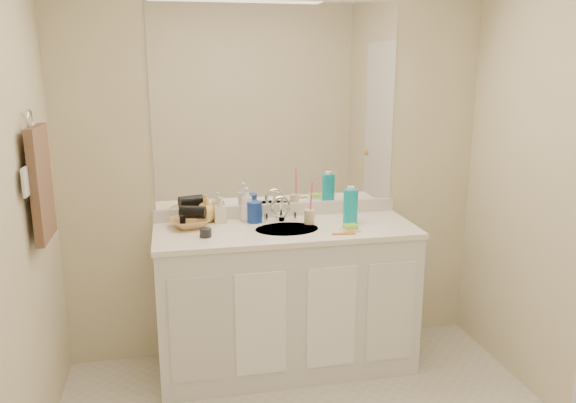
% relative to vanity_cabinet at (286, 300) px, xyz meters
% --- Properties ---
extents(wall_back, '(2.60, 0.02, 2.40)m').
position_rel_vanity_cabinet_xyz_m(wall_back, '(0.00, 0.28, 0.77)').
color(wall_back, beige).
rests_on(wall_back, floor).
extents(vanity_cabinet, '(1.50, 0.55, 0.85)m').
position_rel_vanity_cabinet_xyz_m(vanity_cabinet, '(0.00, 0.00, 0.00)').
color(vanity_cabinet, silver).
rests_on(vanity_cabinet, floor).
extents(countertop, '(1.52, 0.57, 0.03)m').
position_rel_vanity_cabinet_xyz_m(countertop, '(0.00, 0.00, 0.44)').
color(countertop, white).
rests_on(countertop, vanity_cabinet).
extents(backsplash, '(1.52, 0.03, 0.08)m').
position_rel_vanity_cabinet_xyz_m(backsplash, '(0.00, 0.26, 0.50)').
color(backsplash, silver).
rests_on(backsplash, countertop).
extents(sink_basin, '(0.37, 0.37, 0.02)m').
position_rel_vanity_cabinet_xyz_m(sink_basin, '(0.00, -0.02, 0.44)').
color(sink_basin, silver).
rests_on(sink_basin, countertop).
extents(faucet, '(0.02, 0.02, 0.11)m').
position_rel_vanity_cabinet_xyz_m(faucet, '(0.00, 0.16, 0.51)').
color(faucet, silver).
rests_on(faucet, countertop).
extents(mirror, '(1.48, 0.01, 1.20)m').
position_rel_vanity_cabinet_xyz_m(mirror, '(0.00, 0.27, 1.14)').
color(mirror, white).
rests_on(mirror, wall_back).
extents(blue_mug, '(0.09, 0.09, 0.13)m').
position_rel_vanity_cabinet_xyz_m(blue_mug, '(-0.16, 0.16, 0.52)').
color(blue_mug, navy).
rests_on(blue_mug, countertop).
extents(tan_cup, '(0.07, 0.07, 0.08)m').
position_rel_vanity_cabinet_xyz_m(tan_cup, '(0.15, 0.06, 0.50)').
color(tan_cup, beige).
rests_on(tan_cup, countertop).
extents(toothbrush, '(0.02, 0.04, 0.21)m').
position_rel_vanity_cabinet_xyz_m(toothbrush, '(0.16, 0.06, 0.60)').
color(toothbrush, '#FF4386').
rests_on(toothbrush, tan_cup).
extents(mouthwash_bottle, '(0.11, 0.11, 0.21)m').
position_rel_vanity_cabinet_xyz_m(mouthwash_bottle, '(0.40, 0.02, 0.56)').
color(mouthwash_bottle, '#0E9AAC').
rests_on(mouthwash_bottle, countertop).
extents(soap_dish, '(0.11, 0.09, 0.01)m').
position_rel_vanity_cabinet_xyz_m(soap_dish, '(0.34, -0.13, 0.46)').
color(soap_dish, silver).
rests_on(soap_dish, countertop).
extents(green_soap, '(0.08, 0.06, 0.03)m').
position_rel_vanity_cabinet_xyz_m(green_soap, '(0.34, -0.13, 0.48)').
color(green_soap, '#A4E638').
rests_on(green_soap, soap_dish).
extents(orange_comb, '(0.13, 0.04, 0.01)m').
position_rel_vanity_cabinet_xyz_m(orange_comb, '(0.29, -0.19, 0.46)').
color(orange_comb, orange).
rests_on(orange_comb, countertop).
extents(dark_jar, '(0.07, 0.07, 0.05)m').
position_rel_vanity_cabinet_xyz_m(dark_jar, '(-0.47, -0.08, 0.48)').
color(dark_jar, black).
rests_on(dark_jar, countertop).
extents(soap_bottle_white, '(0.08, 0.08, 0.21)m').
position_rel_vanity_cabinet_xyz_m(soap_bottle_white, '(-0.20, 0.19, 0.56)').
color(soap_bottle_white, white).
rests_on(soap_bottle_white, countertop).
extents(soap_bottle_cream, '(0.07, 0.07, 0.15)m').
position_rel_vanity_cabinet_xyz_m(soap_bottle_cream, '(-0.36, 0.20, 0.53)').
color(soap_bottle_cream, beige).
rests_on(soap_bottle_cream, countertop).
extents(soap_bottle_yellow, '(0.15, 0.15, 0.15)m').
position_rel_vanity_cabinet_xyz_m(soap_bottle_yellow, '(-0.44, 0.23, 0.53)').
color(soap_bottle_yellow, '#E6BE59').
rests_on(soap_bottle_yellow, countertop).
extents(wicker_basket, '(0.27, 0.27, 0.05)m').
position_rel_vanity_cabinet_xyz_m(wicker_basket, '(-0.55, 0.13, 0.48)').
color(wicker_basket, '#B58549').
rests_on(wicker_basket, countertop).
extents(hair_dryer, '(0.16, 0.11, 0.07)m').
position_rel_vanity_cabinet_xyz_m(hair_dryer, '(-0.53, 0.13, 0.54)').
color(hair_dryer, black).
rests_on(hair_dryer, wicker_basket).
extents(towel_ring, '(0.01, 0.11, 0.11)m').
position_rel_vanity_cabinet_xyz_m(towel_ring, '(-1.27, -0.25, 1.12)').
color(towel_ring, silver).
rests_on(towel_ring, wall_left).
extents(hand_towel, '(0.04, 0.32, 0.55)m').
position_rel_vanity_cabinet_xyz_m(hand_towel, '(-1.25, -0.25, 0.82)').
color(hand_towel, '#473126').
rests_on(hand_towel, towel_ring).
extents(switch_plate, '(0.01, 0.08, 0.13)m').
position_rel_vanity_cabinet_xyz_m(switch_plate, '(-1.27, -0.45, 0.88)').
color(switch_plate, silver).
rests_on(switch_plate, wall_left).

